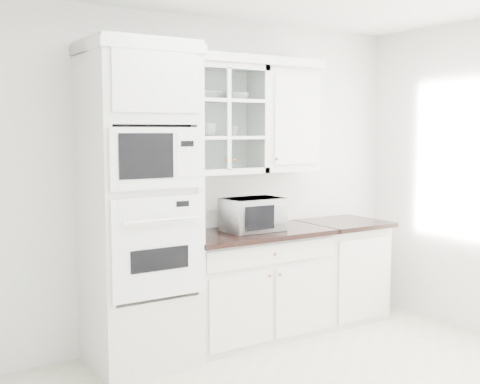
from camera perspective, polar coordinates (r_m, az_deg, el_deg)
room_shell at (r=4.02m, az=6.01°, el=6.13°), size 4.00×3.50×2.70m
oven_column at (r=4.52m, az=-9.50°, el=-1.32°), size 0.76×0.68×2.40m
base_cabinet_run at (r=5.17m, az=1.18°, el=-8.66°), size 1.32×0.67×0.92m
extra_base_cabinet at (r=5.77m, az=9.53°, el=-7.20°), size 0.72×0.67×0.92m
upper_cabinet_glass at (r=4.99m, az=-2.07°, el=6.91°), size 0.80×0.33×0.90m
upper_cabinet_solid at (r=5.36m, az=4.20°, el=6.82°), size 0.55×0.33×0.90m
crown_molding at (r=4.95m, az=-3.01°, el=12.54°), size 2.14×0.38×0.07m
countertop_microwave at (r=5.04m, az=1.16°, el=-2.12°), size 0.49×0.41×0.28m
bowl_a at (r=4.92m, az=-3.46°, el=9.13°), size 0.28×0.28×0.06m
bowl_b at (r=5.09m, az=-0.33°, el=9.04°), size 0.24×0.24×0.06m
cup_a at (r=4.92m, az=-3.06°, el=5.91°), size 0.14×0.14×0.11m
cup_b at (r=5.05m, az=-0.70°, el=5.78°), size 0.11×0.11×0.08m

